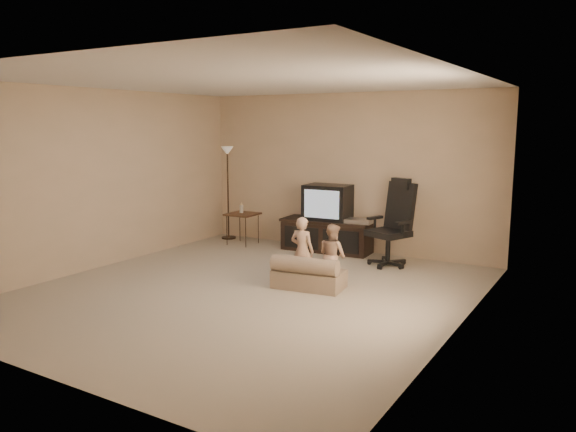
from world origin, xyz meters
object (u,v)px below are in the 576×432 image
Objects in this scene: toddler_right at (332,255)px; side_table at (242,214)px; office_chair at (392,234)px; floor_lamp at (228,172)px; child_sofa at (308,275)px; toddler_left at (302,251)px; tv_stand at (328,224)px.

side_table is at bearing -8.16° from toddler_right.
floor_lamp is at bearing -164.36° from office_chair.
office_chair is at bearing -1.33° from side_table.
toddler_right is (0.20, 0.28, 0.22)m from child_sofa.
side_table is (-2.68, 0.06, 0.06)m from office_chair.
toddler_left is 0.38m from toddler_right.
toddler_left is 1.11× the size of toddler_right.
office_chair is 1.74m from child_sofa.
floor_lamp reaches higher than side_table.
office_chair is 1.66m from toddler_left.
tv_stand is at bearing 103.31° from child_sofa.
toddler_left is at bearing -75.85° from tv_stand.
tv_stand is 1.96m from toddler_right.
child_sofa is (2.22, -1.72, -0.34)m from side_table.
floor_lamp is at bearing -36.04° from toddler_left.
toddler_right is (-0.26, -1.38, -0.05)m from office_chair.
toddler_left reaches higher than child_sofa.
toddler_left is (-0.60, -1.55, -0.01)m from office_chair.
floor_lamp is 3.51m from child_sofa.
side_table is at bearing 135.03° from child_sofa.
tv_stand is at bearing -72.24° from toddler_left.
floor_lamp is at bearing 176.90° from tv_stand.
office_chair is 1.37× the size of child_sofa.
office_chair is at bearing -5.78° from floor_lamp.
office_chair reaches higher than toddler_left.
toddler_left is (0.60, -1.89, -0.01)m from tv_stand.
tv_stand is 1.93× the size of toddler_right.
child_sofa is at bearing 77.19° from toddler_right.
side_table is 0.44× the size of floor_lamp.
toddler_left is (2.08, -1.61, -0.08)m from side_table.
office_chair is 1.41m from toddler_right.
toddler_left reaches higher than side_table.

